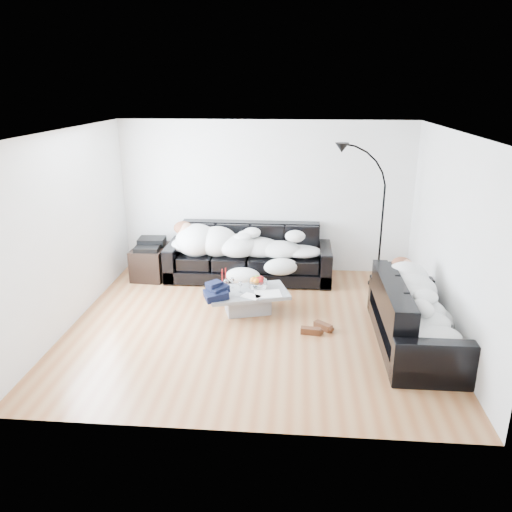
# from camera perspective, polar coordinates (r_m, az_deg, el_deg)

# --- Properties ---
(ground) EXTENTS (5.00, 5.00, 0.00)m
(ground) POSITION_cam_1_polar(r_m,az_deg,el_deg) (6.95, -0.21, -7.84)
(ground) COLOR #95542C
(ground) RESTS_ON ground
(wall_back) EXTENTS (5.00, 0.02, 2.60)m
(wall_back) POSITION_cam_1_polar(r_m,az_deg,el_deg) (8.64, 1.08, 6.71)
(wall_back) COLOR silver
(wall_back) RESTS_ON ground
(wall_left) EXTENTS (0.02, 4.50, 2.60)m
(wall_left) POSITION_cam_1_polar(r_m,az_deg,el_deg) (7.13, -20.70, 2.80)
(wall_left) COLOR silver
(wall_left) RESTS_ON ground
(wall_right) EXTENTS (0.02, 4.50, 2.60)m
(wall_right) POSITION_cam_1_polar(r_m,az_deg,el_deg) (6.74, 21.48, 1.82)
(wall_right) COLOR silver
(wall_right) RESTS_ON ground
(ceiling) EXTENTS (5.00, 5.00, 0.00)m
(ceiling) POSITION_cam_1_polar(r_m,az_deg,el_deg) (6.23, -0.24, 14.04)
(ceiling) COLOR white
(ceiling) RESTS_ON ground
(sofa_back) EXTENTS (2.76, 0.95, 0.90)m
(sofa_back) POSITION_cam_1_polar(r_m,az_deg,el_deg) (8.40, -0.83, 0.33)
(sofa_back) COLOR black
(sofa_back) RESTS_ON ground
(sofa_right) EXTENTS (0.88, 2.06, 0.83)m
(sofa_right) POSITION_cam_1_polar(r_m,az_deg,el_deg) (6.58, 17.78, -6.39)
(sofa_right) COLOR black
(sofa_right) RESTS_ON ground
(sleeper_back) EXTENTS (2.33, 0.81, 0.47)m
(sleeper_back) POSITION_cam_1_polar(r_m,az_deg,el_deg) (8.29, -0.87, 1.55)
(sleeper_back) COLOR silver
(sleeper_back) RESTS_ON sofa_back
(sleeper_right) EXTENTS (0.74, 1.76, 0.43)m
(sleeper_right) POSITION_cam_1_polar(r_m,az_deg,el_deg) (6.50, 17.97, -4.64)
(sleeper_right) COLOR silver
(sleeper_right) RESTS_ON sofa_right
(teal_cushion) EXTENTS (0.42, 0.38, 0.20)m
(teal_cushion) POSITION_cam_1_polar(r_m,az_deg,el_deg) (7.03, 16.46, -1.94)
(teal_cushion) COLOR #0A3B49
(teal_cushion) RESTS_ON sofa_right
(coffee_table) EXTENTS (1.27, 0.96, 0.33)m
(coffee_table) POSITION_cam_1_polar(r_m,az_deg,el_deg) (7.25, -0.95, -5.23)
(coffee_table) COLOR #939699
(coffee_table) RESTS_ON ground
(fruit_bowl) EXTENTS (0.31, 0.31, 0.17)m
(fruit_bowl) POSITION_cam_1_polar(r_m,az_deg,el_deg) (7.30, 0.21, -2.92)
(fruit_bowl) COLOR white
(fruit_bowl) RESTS_ON coffee_table
(wine_glass_a) EXTENTS (0.09, 0.09, 0.16)m
(wine_glass_a) POSITION_cam_1_polar(r_m,az_deg,el_deg) (7.27, -2.73, -3.06)
(wine_glass_a) COLOR white
(wine_glass_a) RESTS_ON coffee_table
(wine_glass_b) EXTENTS (0.09, 0.09, 0.18)m
(wine_glass_b) POSITION_cam_1_polar(r_m,az_deg,el_deg) (7.17, -3.46, -3.33)
(wine_glass_b) COLOR white
(wine_glass_b) RESTS_ON coffee_table
(wine_glass_c) EXTENTS (0.07, 0.07, 0.17)m
(wine_glass_c) POSITION_cam_1_polar(r_m,az_deg,el_deg) (7.11, -1.81, -3.54)
(wine_glass_c) COLOR white
(wine_glass_c) RESTS_ON coffee_table
(candle_left) EXTENTS (0.05, 0.05, 0.25)m
(candle_left) POSITION_cam_1_polar(r_m,az_deg,el_deg) (7.36, -3.87, -2.44)
(candle_left) COLOR maroon
(candle_left) RESTS_ON coffee_table
(candle_right) EXTENTS (0.05, 0.05, 0.24)m
(candle_right) POSITION_cam_1_polar(r_m,az_deg,el_deg) (7.43, -3.48, -2.27)
(candle_right) COLOR maroon
(candle_right) RESTS_ON coffee_table
(newspaper_a) EXTENTS (0.42, 0.35, 0.01)m
(newspaper_a) POSITION_cam_1_polar(r_m,az_deg,el_deg) (7.08, 1.36, -4.31)
(newspaper_a) COLOR silver
(newspaper_a) RESTS_ON coffee_table
(newspaper_b) EXTENTS (0.31, 0.28, 0.01)m
(newspaper_b) POSITION_cam_1_polar(r_m,az_deg,el_deg) (7.00, -0.58, -4.60)
(newspaper_b) COLOR silver
(newspaper_b) RESTS_ON coffee_table
(navy_jacket) EXTENTS (0.43, 0.41, 0.17)m
(navy_jacket) POSITION_cam_1_polar(r_m,az_deg,el_deg) (6.93, -4.64, -3.50)
(navy_jacket) COLOR black
(navy_jacket) RESTS_ON coffee_table
(shoes) EXTENTS (0.52, 0.44, 0.10)m
(shoes) POSITION_cam_1_polar(r_m,az_deg,el_deg) (6.79, 6.93, -8.21)
(shoes) COLOR #472311
(shoes) RESTS_ON ground
(av_cabinet) EXTENTS (0.58, 0.81, 0.53)m
(av_cabinet) POSITION_cam_1_polar(r_m,az_deg,el_deg) (8.73, -11.84, -0.63)
(av_cabinet) COLOR black
(av_cabinet) RESTS_ON ground
(stereo) EXTENTS (0.46, 0.36, 0.13)m
(stereo) POSITION_cam_1_polar(r_m,az_deg,el_deg) (8.63, -11.99, 1.44)
(stereo) COLOR black
(stereo) RESTS_ON av_cabinet
(floor_lamp) EXTENTS (0.75, 0.32, 2.03)m
(floor_lamp) POSITION_cam_1_polar(r_m,az_deg,el_deg) (8.22, 14.17, 3.43)
(floor_lamp) COLOR black
(floor_lamp) RESTS_ON ground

